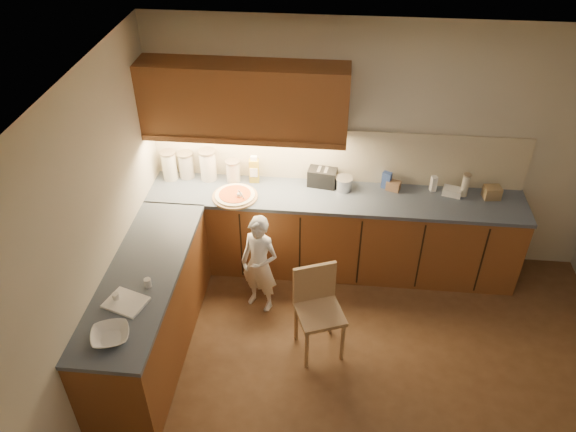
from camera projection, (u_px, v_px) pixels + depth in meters
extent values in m
plane|color=#51331B|center=(368.00, 400.00, 4.76)|extent=(4.50, 4.50, 0.00)
cube|color=beige|center=(376.00, 149.00, 5.58)|extent=(4.50, 0.04, 2.60)
cube|color=beige|center=(78.00, 268.00, 4.16)|extent=(0.04, 4.00, 2.60)
cube|color=white|center=(406.00, 124.00, 3.21)|extent=(4.50, 4.00, 0.04)
cube|color=brown|center=(333.00, 233.00, 5.88)|extent=(3.75, 0.60, 0.88)
cube|color=brown|center=(150.00, 312.00, 4.97)|extent=(0.60, 2.00, 0.88)
cube|color=#455062|center=(335.00, 197.00, 5.61)|extent=(3.77, 0.62, 0.04)
cube|color=#455062|center=(142.00, 274.00, 4.70)|extent=(0.62, 2.02, 0.04)
cube|color=black|center=(184.00, 242.00, 5.76)|extent=(0.02, 0.01, 0.80)
cube|color=black|center=(241.00, 246.00, 5.72)|extent=(0.02, 0.01, 0.80)
cube|color=black|center=(300.00, 249.00, 5.67)|extent=(0.02, 0.01, 0.80)
cube|color=black|center=(359.00, 253.00, 5.62)|extent=(0.02, 0.01, 0.80)
cube|color=black|center=(420.00, 257.00, 5.57)|extent=(0.02, 0.01, 0.80)
cube|color=black|center=(482.00, 261.00, 5.52)|extent=(0.02, 0.01, 0.80)
cube|color=beige|center=(338.00, 156.00, 5.65)|extent=(3.75, 0.02, 0.58)
cube|color=brown|center=(244.00, 100.00, 5.22)|extent=(1.95, 0.35, 0.70)
cube|color=brown|center=(243.00, 142.00, 5.28)|extent=(1.95, 0.02, 0.06)
cylinder|color=tan|center=(235.00, 196.00, 5.56)|extent=(0.45, 0.45, 0.02)
cylinder|color=#F4E6BE|center=(235.00, 195.00, 5.55)|extent=(0.40, 0.40, 0.02)
cylinder|color=#CA4A1B|center=(235.00, 194.00, 5.55)|extent=(0.32, 0.32, 0.01)
sphere|color=white|center=(240.00, 195.00, 5.50)|extent=(0.06, 0.06, 0.06)
cylinder|color=white|center=(242.00, 196.00, 5.44)|extent=(0.07, 0.10, 0.18)
imported|color=white|center=(260.00, 264.00, 5.35)|extent=(0.45, 0.38, 1.06)
cylinder|color=tan|center=(307.00, 350.00, 4.91)|extent=(0.04, 0.04, 0.44)
cylinder|color=tan|center=(342.00, 342.00, 4.98)|extent=(0.04, 0.04, 0.44)
cylinder|color=tan|center=(296.00, 322.00, 5.17)|extent=(0.04, 0.04, 0.44)
cylinder|color=tan|center=(330.00, 315.00, 5.24)|extent=(0.04, 0.04, 0.44)
cube|color=tan|center=(320.00, 314.00, 4.93)|extent=(0.51, 0.51, 0.04)
cube|color=tan|center=(314.00, 282.00, 4.94)|extent=(0.38, 0.17, 0.39)
imported|color=white|center=(110.00, 336.00, 4.08)|extent=(0.35, 0.35, 0.07)
cylinder|color=silver|center=(169.00, 166.00, 5.76)|extent=(0.15, 0.15, 0.30)
cylinder|color=gray|center=(167.00, 153.00, 5.66)|extent=(0.16, 0.16, 0.02)
cylinder|color=beige|center=(186.00, 166.00, 5.80)|extent=(0.15, 0.15, 0.26)
cylinder|color=gray|center=(185.00, 154.00, 5.71)|extent=(0.16, 0.16, 0.02)
cylinder|color=white|center=(208.00, 166.00, 5.75)|extent=(0.17, 0.17, 0.31)
cylinder|color=gray|center=(207.00, 152.00, 5.65)|extent=(0.18, 0.18, 0.02)
cylinder|color=beige|center=(233.00, 172.00, 5.74)|extent=(0.14, 0.14, 0.22)
cylinder|color=tan|center=(232.00, 162.00, 5.67)|extent=(0.15, 0.15, 0.02)
cube|color=gold|center=(254.00, 171.00, 5.73)|extent=(0.10, 0.08, 0.25)
cube|color=white|center=(254.00, 158.00, 5.64)|extent=(0.07, 0.05, 0.05)
cube|color=black|center=(322.00, 177.00, 5.69)|extent=(0.31, 0.20, 0.18)
cube|color=#B0B0B5|center=(319.00, 169.00, 5.65)|extent=(0.05, 0.13, 0.00)
cube|color=#B0B0B5|center=(326.00, 170.00, 5.63)|extent=(0.05, 0.13, 0.00)
cylinder|color=#BCBBC1|center=(344.00, 184.00, 5.65)|extent=(0.17, 0.17, 0.13)
cylinder|color=#BCBBC1|center=(344.00, 178.00, 5.61)|extent=(0.18, 0.18, 0.01)
cube|color=#334E99|center=(387.00, 180.00, 5.66)|extent=(0.11, 0.09, 0.18)
cube|color=#9B7353|center=(393.00, 186.00, 5.65)|extent=(0.16, 0.14, 0.10)
cube|color=white|center=(434.00, 184.00, 5.62)|extent=(0.07, 0.07, 0.16)
cube|color=white|center=(452.00, 191.00, 5.59)|extent=(0.21, 0.17, 0.07)
cylinder|color=silver|center=(465.00, 186.00, 5.53)|extent=(0.07, 0.07, 0.23)
cylinder|color=tan|center=(467.00, 175.00, 5.46)|extent=(0.08, 0.08, 0.02)
cube|color=tan|center=(492.00, 192.00, 5.53)|extent=(0.18, 0.15, 0.13)
cube|color=white|center=(126.00, 302.00, 4.39)|extent=(0.37, 0.32, 0.02)
cylinder|color=silver|center=(116.00, 297.00, 4.40)|extent=(0.07, 0.07, 0.07)
cylinder|color=silver|center=(148.00, 283.00, 4.53)|extent=(0.07, 0.07, 0.08)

